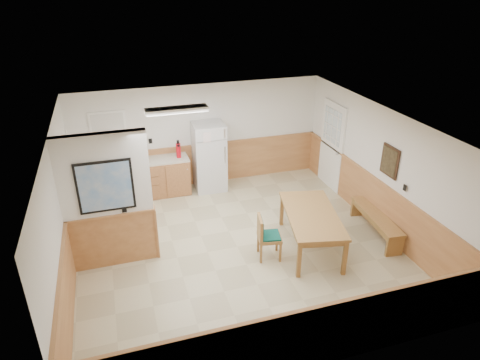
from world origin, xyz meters
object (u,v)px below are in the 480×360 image
object	(u,v)px
fire_extinguisher	(178,150)
soap_bottle	(110,161)
dining_bench	(376,219)
dining_chair	(265,234)
dining_table	(312,218)
refrigerator	(209,157)

from	to	relation	value
fire_extinguisher	soap_bottle	bearing A→B (deg)	-179.54
fire_extinguisher	dining_bench	bearing A→B (deg)	-41.18
dining_chair	soap_bottle	bearing A→B (deg)	140.74
dining_bench	dining_chair	bearing A→B (deg)	-172.48
dining_table	soap_bottle	bearing A→B (deg)	151.25
dining_bench	fire_extinguisher	size ratio (longest dim) A/B	3.88
dining_chair	soap_bottle	distance (m)	4.05
refrigerator	dining_bench	xyz separation A→B (m)	(2.69, -3.02, -0.48)
dining_bench	soap_bottle	bearing A→B (deg)	154.51
soap_bottle	dining_chair	bearing A→B (deg)	-50.59
dining_bench	soap_bottle	xyz separation A→B (m)	(-4.95, 3.04, 0.67)
dining_bench	fire_extinguisher	distance (m)	4.63
dining_table	dining_chair	bearing A→B (deg)	-165.53
refrigerator	dining_table	bearing A→B (deg)	-66.69
dining_bench	dining_chair	size ratio (longest dim) A/B	1.93
dining_chair	fire_extinguisher	xyz separation A→B (m)	(-1.01, 3.10, 0.59)
fire_extinguisher	refrigerator	bearing A→B (deg)	-0.53
dining_chair	dining_bench	bearing A→B (deg)	12.82
refrigerator	dining_table	size ratio (longest dim) A/B	0.83
dining_bench	soap_bottle	size ratio (longest dim) A/B	7.05
fire_extinguisher	soap_bottle	size ratio (longest dim) A/B	1.82
dining_table	dining_chair	distance (m)	0.95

